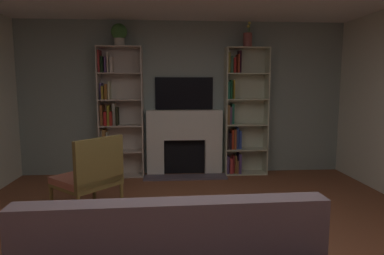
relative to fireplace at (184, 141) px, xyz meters
The scene contains 8 objects.
wall_back_accent 0.74m from the fireplace, 90.00° to the left, with size 5.74×0.06×2.64m, color gray.
fireplace is the anchor object (origin of this frame).
tv 0.82m from the fireplace, 90.00° to the left, with size 1.00×0.06×0.55m, color black.
bookshelf_left 1.26m from the fireplace, behind, with size 0.74×0.32×2.19m.
bookshelf_right 1.07m from the fireplace, ahead, with size 0.74×0.30×2.19m.
potted_plant 2.09m from the fireplace, behind, with size 0.26×0.26×0.37m.
vase_with_flowers 2.03m from the fireplace, ahead, with size 0.15×0.15×0.42m.
armchair 2.17m from the fireplace, 123.93° to the right, with size 0.88×0.88×0.97m.
Camera 1 is at (-0.29, -2.72, 1.59)m, focal length 31.49 mm.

